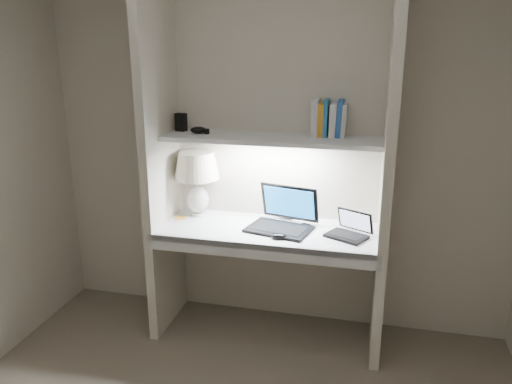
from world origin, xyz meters
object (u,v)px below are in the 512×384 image
(laptop_netbook, at_px, (349,230))
(book_row, at_px, (329,119))
(table_lamp, at_px, (197,173))
(speaker, at_px, (287,210))
(laptop_main, at_px, (283,219))

(laptop_netbook, distance_m, book_row, 0.72)
(table_lamp, height_order, speaker, table_lamp)
(laptop_main, bearing_deg, speaker, 104.56)
(table_lamp, relative_size, laptop_main, 0.97)
(speaker, bearing_deg, laptop_netbook, -25.90)
(laptop_netbook, xyz_separation_m, speaker, (-0.44, 0.23, 0.03))
(laptop_netbook, xyz_separation_m, book_row, (-0.18, 0.21, 0.67))
(laptop_netbook, bearing_deg, table_lamp, -161.04)
(table_lamp, height_order, book_row, book_row)
(table_lamp, height_order, laptop_netbook, table_lamp)
(laptop_main, height_order, speaker, laptop_main)
(table_lamp, distance_m, speaker, 0.67)
(table_lamp, bearing_deg, laptop_main, -9.37)
(book_row, bearing_deg, laptop_netbook, -49.69)
(speaker, bearing_deg, table_lamp, -170.93)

